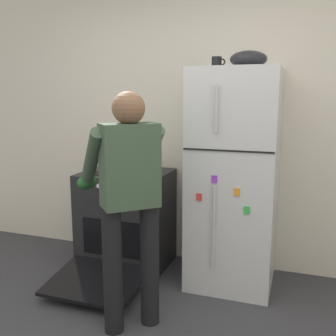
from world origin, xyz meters
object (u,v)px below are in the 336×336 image
person_cook (128,191)px  red_pot (140,167)px  coffee_mug (217,63)px  pepper_mill (107,158)px  stove_range (126,220)px  mixing_bowl (248,59)px  refrigerator (234,179)px

person_cook → red_pot: (-0.27, 0.82, -0.01)m
coffee_mug → person_cook: bearing=-111.9°
pepper_mill → coffee_mug: bearing=-7.8°
person_cook → red_pot: 0.87m
stove_range → pepper_mill: 0.65m
mixing_bowl → stove_range: bearing=-179.0°
pepper_mill → refrigerator: bearing=-8.9°
pepper_mill → mixing_bowl: 1.63m
refrigerator → stove_range: 1.08m
stove_range → person_cook: bearing=-63.3°
pepper_mill → stove_range: bearing=-36.0°
refrigerator → person_cook: 1.03m
person_cook → mixing_bowl: bearing=54.3°
pepper_mill → person_cook: bearing=-55.7°
person_cook → mixing_bowl: mixing_bowl is taller
refrigerator → coffee_mug: bearing=164.2°
stove_range → mixing_bowl: size_ratio=4.24×
stove_range → pepper_mill: size_ratio=7.97×
person_cook → coffee_mug: size_ratio=14.28×
stove_range → refrigerator: bearing=1.0°
refrigerator → coffee_mug: (-0.18, 0.05, 0.94)m
red_pot → mixing_bowl: 1.27m
mixing_bowl → pepper_mill: bearing=171.6°
refrigerator → stove_range: (-0.98, -0.02, -0.45)m
coffee_mug → pepper_mill: size_ratio=0.74×
refrigerator → mixing_bowl: mixing_bowl is taller
coffee_mug → mixing_bowl: size_ratio=0.39×
refrigerator → mixing_bowl: (0.08, 0.00, 0.95)m
refrigerator → pepper_mill: size_ratio=11.77×
red_pot → pepper_mill: 0.52m
person_cook → pepper_mill: size_ratio=10.57×
stove_range → pepper_mill: bearing=144.0°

